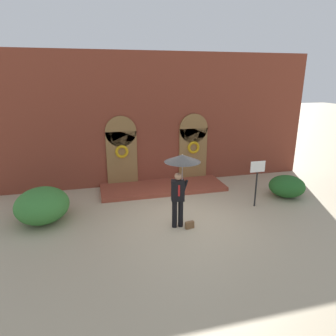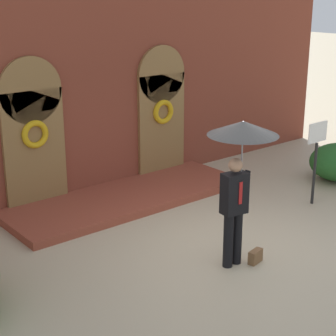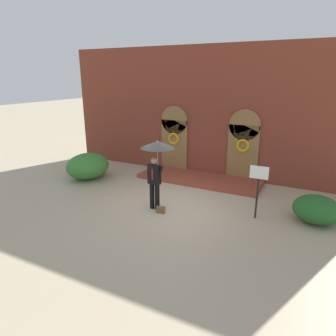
{
  "view_description": "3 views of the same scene",
  "coord_description": "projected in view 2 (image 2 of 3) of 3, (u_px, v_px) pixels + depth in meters",
  "views": [
    {
      "loc": [
        -2.74,
        -8.56,
        4.57
      ],
      "look_at": [
        -0.18,
        1.49,
        1.41
      ],
      "focal_mm": 32.0,
      "sensor_mm": 36.0,
      "label": 1
    },
    {
      "loc": [
        -6.29,
        -5.95,
        4.3
      ],
      "look_at": [
        -0.06,
        1.65,
        1.1
      ],
      "focal_mm": 60.0,
      "sensor_mm": 36.0,
      "label": 2
    },
    {
      "loc": [
        4.27,
        -8.46,
        4.33
      ],
      "look_at": [
        -0.54,
        1.14,
        1.02
      ],
      "focal_mm": 32.0,
      "sensor_mm": 36.0,
      "label": 3
    }
  ],
  "objects": [
    {
      "name": "ground_plane",
      "position": [
        232.0,
        252.0,
        9.5
      ],
      "size": [
        80.0,
        80.0,
        0.0
      ],
      "primitive_type": "plane",
      "color": "tan"
    },
    {
      "name": "building_facade",
      "position": [
        94.0,
        67.0,
        11.72
      ],
      "size": [
        14.0,
        2.3,
        5.6
      ],
      "color": "brown",
      "rests_on": "ground"
    },
    {
      "name": "person_with_umbrella",
      "position": [
        241.0,
        150.0,
        8.55
      ],
      "size": [
        1.1,
        1.1,
        2.36
      ],
      "color": "black",
      "rests_on": "ground"
    },
    {
      "name": "handbag",
      "position": [
        255.0,
        256.0,
        9.11
      ],
      "size": [
        0.3,
        0.18,
        0.22
      ],
      "primitive_type": "cube",
      "rotation": [
        0.0,
        0.0,
        0.21
      ],
      "color": "brown",
      "rests_on": "ground"
    },
    {
      "name": "sign_post",
      "position": [
        316.0,
        150.0,
        11.26
      ],
      "size": [
        0.56,
        0.06,
        1.72
      ],
      "color": "black",
      "rests_on": "ground"
    }
  ]
}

